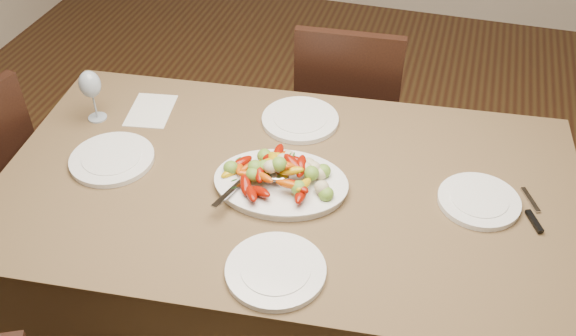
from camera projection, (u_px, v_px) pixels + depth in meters
The scene contains 12 objects.
dining_table at pixel (288, 263), 2.27m from camera, with size 1.84×1.04×0.76m, color brown.
chair_far at pixel (349, 109), 2.83m from camera, with size 0.42×0.42×0.95m, color black, non-canonical shape.
serving_platter at pixel (281, 185), 2.00m from camera, with size 0.41×0.30×0.02m, color white.
roasted_vegetables at pixel (281, 171), 1.97m from camera, with size 0.33×0.23×0.09m, color #760C02, non-canonical shape.
serving_spoon at pixel (258, 181), 1.96m from camera, with size 0.28×0.06×0.03m, color #9EA0A8, non-canonical shape.
plate_left at pixel (112, 159), 2.10m from camera, with size 0.28×0.28×0.02m, color white.
plate_right at pixel (479, 201), 1.95m from camera, with size 0.25×0.25×0.02m, color white.
plate_far at pixel (300, 120), 2.27m from camera, with size 0.27×0.27×0.02m, color white.
plate_near at pixel (276, 271), 1.74m from camera, with size 0.28×0.28×0.02m, color white.
wine_glass at pixel (92, 94), 2.23m from camera, with size 0.08×0.08×0.20m, color #8C99A5, non-canonical shape.
menu_card at pixel (151, 110), 2.33m from camera, with size 0.15×0.21×0.00m, color silver.
table_knife at pixel (532, 212), 1.92m from camera, with size 0.02×0.20×0.01m, color #9EA0A8, non-canonical shape.
Camera 1 is at (0.34, -1.33, 2.10)m, focal length 40.00 mm.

